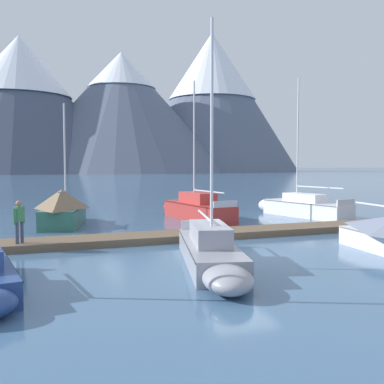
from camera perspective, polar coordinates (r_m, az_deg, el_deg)
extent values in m
plane|color=#426689|center=(16.73, 6.06, -8.12)|extent=(700.00, 700.00, 0.00)
cone|color=#424C60|center=(195.39, -21.53, 10.58)|extent=(88.77, 88.77, 55.60)
cone|color=white|center=(197.91, -21.64, 15.01)|extent=(41.66, 41.66, 24.85)
cone|color=slate|center=(195.74, -9.15, 10.22)|extent=(93.32, 93.32, 51.87)
cone|color=white|center=(198.64, -9.21, 15.42)|extent=(29.76, 29.76, 15.75)
cone|color=slate|center=(217.07, 2.63, 11.59)|extent=(83.08, 83.08, 66.73)
cone|color=white|center=(220.11, 2.65, 16.04)|extent=(42.23, 42.23, 32.31)
cube|color=brown|center=(20.38, 1.65, -5.54)|extent=(28.61, 3.57, 0.30)
cylinder|color=#38383D|center=(19.62, 2.57, -5.99)|extent=(27.37, 1.79, 0.24)
cylinder|color=#38383D|center=(21.16, 0.79, -5.28)|extent=(27.37, 1.79, 0.24)
cube|color=#336B56|center=(25.05, -16.44, -3.13)|extent=(2.64, 4.70, 1.02)
ellipsoid|color=#336B56|center=(27.51, -15.53, -2.52)|extent=(1.85, 1.90, 0.97)
cube|color=#163027|center=(25.00, -16.46, -2.05)|extent=(2.66, 4.62, 0.06)
cylinder|color=silver|center=(25.67, -16.27, 4.65)|extent=(0.10, 0.10, 5.79)
cylinder|color=silver|center=(24.70, -16.60, 0.07)|extent=(0.45, 2.02, 0.08)
pyramid|color=#7A664C|center=(24.63, -16.62, -0.85)|extent=(2.72, 3.88, 1.03)
cube|color=#93939E|center=(15.10, 2.24, -7.95)|extent=(2.73, 6.37, 0.74)
ellipsoid|color=#93939E|center=(11.78, 4.67, -11.29)|extent=(1.71, 2.27, 0.71)
cube|color=#424247|center=(15.03, 2.24, -6.71)|extent=(2.75, 6.26, 0.06)
cylinder|color=silver|center=(14.29, 2.59, 7.67)|extent=(0.10, 0.10, 7.33)
cylinder|color=silver|center=(16.09, 1.64, -3.09)|extent=(0.75, 3.45, 0.08)
cube|color=#A0A0AB|center=(14.82, 2.33, -5.45)|extent=(1.62, 2.94, 0.64)
cube|color=silver|center=(17.95, 0.87, -4.30)|extent=(1.42, 0.37, 0.36)
cube|color=#B2332D|center=(26.83, 0.88, -2.55)|extent=(2.94, 6.32, 1.02)
ellipsoid|color=#B2332D|center=(29.75, -2.29, -1.94)|extent=(1.76, 1.85, 0.96)
cube|color=#501614|center=(26.78, 0.88, -1.55)|extent=(2.96, 6.21, 0.06)
cylinder|color=silver|center=(27.22, 0.27, 6.53)|extent=(0.10, 0.10, 7.51)
cylinder|color=silver|center=(25.75, 2.12, 0.07)|extent=(0.78, 3.37, 0.08)
cube|color=#C03A35|center=(26.88, 0.72, -0.75)|extent=(1.75, 2.93, 0.65)
cube|color=silver|center=(24.24, 4.35, -1.59)|extent=(1.55, 0.42, 0.36)
cube|color=silver|center=(29.25, 14.67, -2.19)|extent=(3.40, 6.42, 0.98)
ellipsoid|color=silver|center=(31.60, 10.09, -1.70)|extent=(1.88, 2.05, 0.93)
cube|color=slate|center=(29.21, 14.68, -1.32)|extent=(3.40, 6.31, 0.06)
cylinder|color=silver|center=(29.70, 13.63, 6.63)|extent=(0.10, 0.10, 8.05)
cylinder|color=silver|center=(28.47, 16.23, 0.59)|extent=(1.11, 3.54, 0.08)
cube|color=white|center=(29.29, 14.47, -0.71)|extent=(1.94, 3.01, 0.52)
cube|color=silver|center=(27.27, 19.41, -1.29)|extent=(1.51, 0.53, 0.36)
cylinder|color=#384256|center=(18.37, -21.88, -4.99)|extent=(0.14, 0.14, 0.86)
cylinder|color=#384256|center=(18.55, -21.32, -4.89)|extent=(0.14, 0.14, 0.86)
cube|color=#387A4C|center=(18.37, -21.65, -2.69)|extent=(0.41, 0.43, 0.60)
sphere|color=#A37556|center=(18.33, -21.68, -1.38)|extent=(0.22, 0.22, 0.22)
cylinder|color=#387A4C|center=(18.20, -22.18, -2.98)|extent=(0.09, 0.09, 0.62)
cylinder|color=#387A4C|center=(18.56, -21.12, -2.83)|extent=(0.09, 0.09, 0.62)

